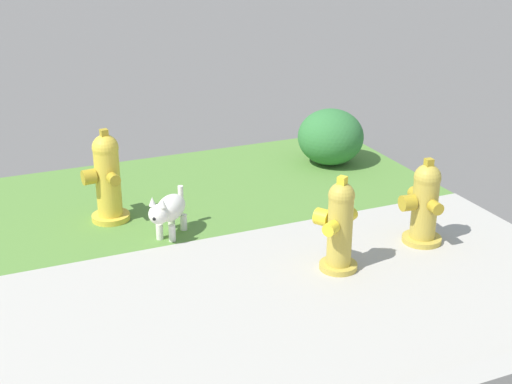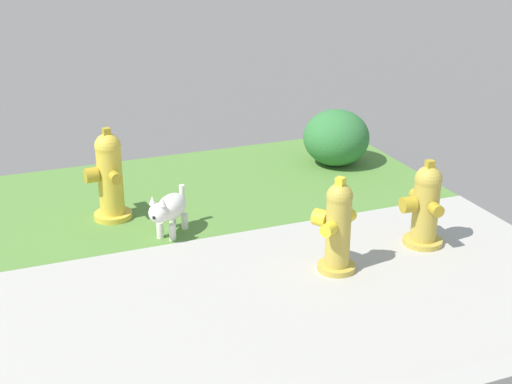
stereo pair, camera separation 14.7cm
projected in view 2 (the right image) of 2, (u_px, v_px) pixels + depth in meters
fire_hydrant_by_grass_verge at (337, 227)px, 4.86m from camera, size 0.35×0.32×0.70m
fire_hydrant_near_corner at (425, 206)px, 5.24m from camera, size 0.35×0.38×0.67m
fire_hydrant_far_end at (109, 176)px, 5.68m from camera, size 0.36×0.39×0.77m
small_white_dog at (169, 209)px, 5.42m from camera, size 0.40×0.42×0.39m
shrub_bush_mid_verge at (336, 138)px, 6.93m from camera, size 0.64×0.64×0.55m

